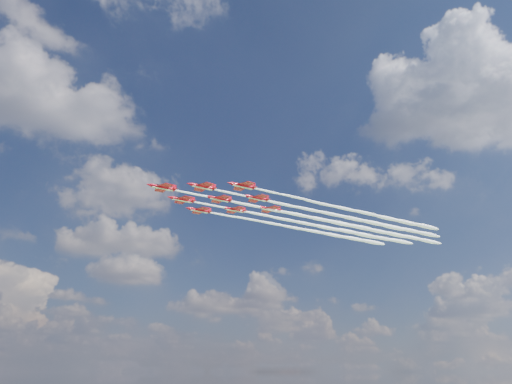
{
  "coord_description": "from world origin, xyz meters",
  "views": [
    {
      "loc": [
        -50.39,
        -141.3,
        28.91
      ],
      "look_at": [
        12.77,
        -0.89,
        84.58
      ],
      "focal_mm": 35.0,
      "sensor_mm": 36.0,
      "label": 1
    }
  ],
  "objects": [
    {
      "name": "jet_row3_starb",
      "position": [
        45.87,
        21.35,
        80.77
      ],
      "size": [
        101.51,
        19.51,
        2.38
      ],
      "rotation": [
        0.0,
        0.0,
        0.15
      ],
      "color": "red"
    },
    {
      "name": "jet_row4_starb",
      "position": [
        56.5,
        15.81,
        80.77
      ],
      "size": [
        101.51,
        19.51,
        2.38
      ],
      "rotation": [
        0.0,
        0.0,
        0.15
      ],
      "color": "red"
    },
    {
      "name": "jet_row3_port",
      "position": [
        50.1,
        -6.6,
        80.77
      ],
      "size": [
        101.51,
        19.51,
        2.38
      ],
      "rotation": [
        0.0,
        0.0,
        0.15
      ],
      "color": "red"
    },
    {
      "name": "jet_row4_port",
      "position": [
        58.61,
        1.84,
        80.77
      ],
      "size": [
        101.51,
        19.51,
        2.38
      ],
      "rotation": [
        0.0,
        0.0,
        0.15
      ],
      "color": "red"
    },
    {
      "name": "jet_tail",
      "position": [
        67.13,
        10.28,
        80.77
      ],
      "size": [
        101.51,
        19.51,
        2.38
      ],
      "rotation": [
        0.0,
        0.0,
        0.15
      ],
      "color": "red"
    },
    {
      "name": "jet_row2_port",
      "position": [
        39.47,
        -1.06,
        80.77
      ],
      "size": [
        101.51,
        19.51,
        2.38
      ],
      "rotation": [
        0.0,
        0.0,
        0.15
      ],
      "color": "red"
    },
    {
      "name": "jet_row3_centre",
      "position": [
        47.98,
        7.37,
        80.77
      ],
      "size": [
        101.51,
        19.51,
        2.38
      ],
      "rotation": [
        0.0,
        0.0,
        0.15
      ],
      "color": "red"
    },
    {
      "name": "jet_row2_starb",
      "position": [
        37.35,
        12.91,
        80.77
      ],
      "size": [
        101.51,
        19.51,
        2.38
      ],
      "rotation": [
        0.0,
        0.0,
        0.15
      ],
      "color": "red"
    },
    {
      "name": "jet_lead",
      "position": [
        28.84,
        4.47,
        80.77
      ],
      "size": [
        101.51,
        19.51,
        2.38
      ],
      "rotation": [
        0.0,
        0.0,
        0.15
      ],
      "color": "red"
    }
  ]
}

